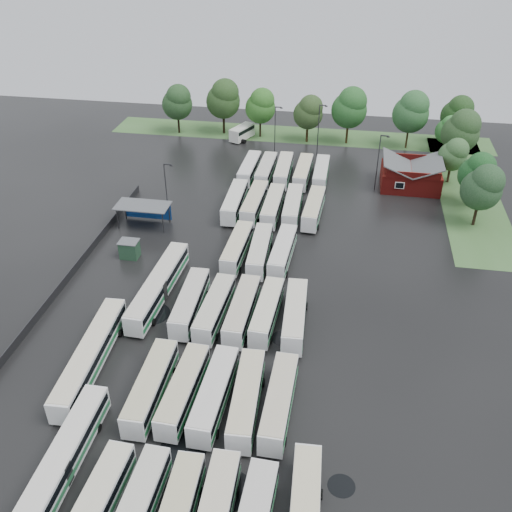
# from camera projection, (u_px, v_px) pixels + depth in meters

# --- Properties ---
(ground) EXTENTS (160.00, 160.00, 0.00)m
(ground) POSITION_uv_depth(u_px,v_px,m) (223.00, 325.00, 68.11)
(ground) COLOR black
(ground) RESTS_ON ground
(brick_building) EXTENTS (10.07, 8.60, 5.39)m
(brick_building) POSITION_uv_depth(u_px,v_px,m) (410.00, 177.00, 99.20)
(brick_building) COLOR maroon
(brick_building) RESTS_ON ground
(wash_shed) EXTENTS (8.20, 4.20, 3.58)m
(wash_shed) POSITION_uv_depth(u_px,v_px,m) (144.00, 207.00, 87.27)
(wash_shed) COLOR #2D2D30
(wash_shed) RESTS_ON ground
(utility_hut) EXTENTS (2.70, 2.20, 2.62)m
(utility_hut) POSITION_uv_depth(u_px,v_px,m) (129.00, 249.00, 80.19)
(utility_hut) COLOR #1C3C26
(utility_hut) RESTS_ON ground
(grass_strip_north) EXTENTS (80.00, 10.00, 0.01)m
(grass_strip_north) POSITION_uv_depth(u_px,v_px,m) (298.00, 135.00, 121.66)
(grass_strip_north) COLOR #3C652F
(grass_strip_north) RESTS_ON ground
(grass_strip_east) EXTENTS (10.00, 50.00, 0.01)m
(grass_strip_east) POSITION_uv_depth(u_px,v_px,m) (468.00, 191.00, 98.80)
(grass_strip_east) COLOR #3C652F
(grass_strip_east) RESTS_ON ground
(west_fence) EXTENTS (0.10, 50.00, 1.20)m
(west_fence) POSITION_uv_depth(u_px,v_px,m) (76.00, 267.00, 77.62)
(west_fence) COLOR #2D2D30
(west_fence) RESTS_ON ground
(bus_r0c0) EXTENTS (2.81, 11.22, 3.10)m
(bus_r0c0) POSITION_uv_depth(u_px,v_px,m) (96.00, 507.00, 46.07)
(bus_r0c0) COLOR silver
(bus_r0c0) RESTS_ON ground
(bus_r0c1) EXTENTS (2.55, 10.94, 3.03)m
(bus_r0c1) POSITION_uv_depth(u_px,v_px,m) (137.00, 510.00, 45.87)
(bus_r0c1) COLOR silver
(bus_r0c1) RESTS_ON ground
(bus_r1c0) EXTENTS (2.54, 11.50, 3.20)m
(bus_r1c0) POSITION_uv_depth(u_px,v_px,m) (151.00, 386.00, 57.25)
(bus_r1c0) COLOR silver
(bus_r1c0) RESTS_ON ground
(bus_r1c1) EXTENTS (2.77, 11.24, 3.11)m
(bus_r1c1) POSITION_uv_depth(u_px,v_px,m) (183.00, 390.00, 56.91)
(bus_r1c1) COLOR silver
(bus_r1c1) RESTS_ON ground
(bus_r1c2) EXTENTS (2.77, 11.54, 3.19)m
(bus_r1c2) POSITION_uv_depth(u_px,v_px,m) (214.00, 394.00, 56.38)
(bus_r1c2) COLOR silver
(bus_r1c2) RESTS_ON ground
(bus_r1c3) EXTENTS (2.99, 11.60, 3.20)m
(bus_r1c3) POSITION_uv_depth(u_px,v_px,m) (246.00, 398.00, 55.89)
(bus_r1c3) COLOR silver
(bus_r1c3) RESTS_ON ground
(bus_r1c4) EXTENTS (2.57, 11.33, 3.14)m
(bus_r1c4) POSITION_uv_depth(u_px,v_px,m) (279.00, 401.00, 55.59)
(bus_r1c4) COLOR silver
(bus_r1c4) RESTS_ON ground
(bus_r2c0) EXTENTS (2.70, 11.45, 3.17)m
(bus_r2c0) POSITION_uv_depth(u_px,v_px,m) (190.00, 303.00, 68.99)
(bus_r2c0) COLOR silver
(bus_r2c0) RESTS_ON ground
(bus_r2c1) EXTENTS (2.85, 11.21, 3.10)m
(bus_r2c1) POSITION_uv_depth(u_px,v_px,m) (215.00, 308.00, 68.11)
(bus_r2c1) COLOR silver
(bus_r2c1) RESTS_ON ground
(bus_r2c2) EXTENTS (2.64, 11.36, 3.15)m
(bus_r2c2) POSITION_uv_depth(u_px,v_px,m) (242.00, 310.00, 67.76)
(bus_r2c2) COLOR silver
(bus_r2c2) RESTS_ON ground
(bus_r2c3) EXTENTS (2.74, 11.01, 3.04)m
(bus_r2c3) POSITION_uv_depth(u_px,v_px,m) (267.00, 311.00, 67.67)
(bus_r2c3) COLOR silver
(bus_r2c3) RESTS_ON ground
(bus_r2c4) EXTENTS (2.97, 11.52, 3.18)m
(bus_r2c4) POSITION_uv_depth(u_px,v_px,m) (295.00, 315.00, 66.93)
(bus_r2c4) COLOR silver
(bus_r2c4) RESTS_ON ground
(bus_r3c1) EXTENTS (2.70, 11.16, 3.09)m
(bus_r3c1) POSITION_uv_depth(u_px,v_px,m) (237.00, 248.00, 79.76)
(bus_r3c1) COLOR silver
(bus_r3c1) RESTS_ON ground
(bus_r3c2) EXTENTS (2.76, 11.30, 3.12)m
(bus_r3c2) POSITION_uv_depth(u_px,v_px,m) (260.00, 251.00, 79.06)
(bus_r3c2) COLOR silver
(bus_r3c2) RESTS_ON ground
(bus_r3c3) EXTENTS (2.83, 11.26, 3.11)m
(bus_r3c3) POSITION_uv_depth(u_px,v_px,m) (283.00, 252.00, 78.89)
(bus_r3c3) COLOR silver
(bus_r3c3) RESTS_ON ground
(bus_r4c0) EXTENTS (2.68, 11.59, 3.21)m
(bus_r4c0) POSITION_uv_depth(u_px,v_px,m) (235.00, 202.00, 91.51)
(bus_r4c0) COLOR silver
(bus_r4c0) RESTS_ON ground
(bus_r4c1) EXTENTS (2.75, 11.59, 3.21)m
(bus_r4c1) POSITION_uv_depth(u_px,v_px,m) (254.00, 203.00, 91.19)
(bus_r4c1) COLOR silver
(bus_r4c1) RESTS_ON ground
(bus_r4c2) EXTENTS (2.44, 11.29, 3.14)m
(bus_r4c2) POSITION_uv_depth(u_px,v_px,m) (273.00, 206.00, 90.33)
(bus_r4c2) COLOR silver
(bus_r4c2) RESTS_ON ground
(bus_r4c3) EXTENTS (2.66, 11.42, 3.16)m
(bus_r4c3) POSITION_uv_depth(u_px,v_px,m) (293.00, 206.00, 90.19)
(bus_r4c3) COLOR silver
(bus_r4c3) RESTS_ON ground
(bus_r4c4) EXTENTS (2.94, 11.34, 3.13)m
(bus_r4c4) POSITION_uv_depth(u_px,v_px,m) (314.00, 208.00, 89.71)
(bus_r4c4) COLOR silver
(bus_r4c4) RESTS_ON ground
(bus_r5c0) EXTENTS (2.57, 11.12, 3.08)m
(bus_r5c0) POSITION_uv_depth(u_px,v_px,m) (249.00, 169.00, 102.64)
(bus_r5c0) COLOR silver
(bus_r5c0) RESTS_ON ground
(bus_r5c1) EXTENTS (2.52, 11.13, 3.09)m
(bus_r5c1) POSITION_uv_depth(u_px,v_px,m) (266.00, 170.00, 102.14)
(bus_r5c1) COLOR silver
(bus_r5c1) RESTS_ON ground
(bus_r5c2) EXTENTS (2.62, 11.40, 3.16)m
(bus_r5c2) POSITION_uv_depth(u_px,v_px,m) (283.00, 170.00, 101.88)
(bus_r5c2) COLOR silver
(bus_r5c2) RESTS_ON ground
(bus_r5c3) EXTENTS (2.65, 11.26, 3.12)m
(bus_r5c3) POSITION_uv_depth(u_px,v_px,m) (303.00, 172.00, 101.40)
(bus_r5c3) COLOR silver
(bus_r5c3) RESTS_ON ground
(bus_r5c4) EXTENTS (2.36, 10.96, 3.05)m
(bus_r5c4) POSITION_uv_depth(u_px,v_px,m) (321.00, 173.00, 101.12)
(bus_r5c4) COLOR silver
(bus_r5c4) RESTS_ON ground
(artic_bus_west_a) EXTENTS (2.43, 16.42, 3.04)m
(artic_bus_west_a) POSITION_uv_depth(u_px,v_px,m) (61.00, 464.00, 49.57)
(artic_bus_west_a) COLOR silver
(artic_bus_west_a) RESTS_ON ground
(artic_bus_west_b) EXTENTS (3.10, 17.20, 3.18)m
(artic_bus_west_b) POSITION_uv_depth(u_px,v_px,m) (159.00, 286.00, 71.91)
(artic_bus_west_b) COLOR silver
(artic_bus_west_b) RESTS_ON ground
(artic_bus_west_c) EXTENTS (3.20, 17.09, 3.15)m
(artic_bus_west_c) POSITION_uv_depth(u_px,v_px,m) (91.00, 355.00, 61.10)
(artic_bus_west_c) COLOR silver
(artic_bus_west_c) RESTS_ON ground
(minibus) EXTENTS (4.59, 6.75, 2.77)m
(minibus) POSITION_uv_depth(u_px,v_px,m) (242.00, 132.00, 118.79)
(minibus) COLOR white
(minibus) RESTS_ON ground
(tree_north_0) EXTENTS (6.36, 6.36, 10.53)m
(tree_north_0) POSITION_uv_depth(u_px,v_px,m) (178.00, 102.00, 119.12)
(tree_north_0) COLOR black
(tree_north_0) RESTS_ON ground
(tree_north_1) EXTENTS (7.11, 7.11, 11.77)m
(tree_north_1) POSITION_uv_depth(u_px,v_px,m) (224.00, 98.00, 118.46)
(tree_north_1) COLOR black
(tree_north_1) RESTS_ON ground
(tree_north_2) EXTENTS (6.27, 6.27, 10.39)m
(tree_north_2) POSITION_uv_depth(u_px,v_px,m) (261.00, 106.00, 117.31)
(tree_north_2) COLOR black
(tree_north_2) RESTS_ON ground
(tree_north_3) EXTENTS (5.99, 5.99, 9.92)m
(tree_north_3) POSITION_uv_depth(u_px,v_px,m) (309.00, 112.00, 114.86)
(tree_north_3) COLOR #332311
(tree_north_3) RESTS_ON ground
(tree_north_4) EXTENTS (7.12, 7.12, 11.80)m
(tree_north_4) POSITION_uv_depth(u_px,v_px,m) (350.00, 107.00, 113.52)
(tree_north_4) COLOR #372512
(tree_north_4) RESTS_ON ground
(tree_north_5) EXTENTS (7.12, 7.12, 11.80)m
(tree_north_5) POSITION_uv_depth(u_px,v_px,m) (412.00, 111.00, 111.39)
(tree_north_5) COLOR #372613
(tree_north_5) RESTS_ON ground
(tree_north_6) EXTENTS (6.27, 6.27, 10.38)m
(tree_north_6) POSITION_uv_depth(u_px,v_px,m) (458.00, 113.00, 113.14)
(tree_north_6) COLOR #352512
(tree_north_6) RESTS_ON ground
(tree_east_0) EXTENTS (6.16, 6.16, 10.21)m
(tree_east_0) POSITION_uv_depth(u_px,v_px,m) (483.00, 187.00, 85.10)
(tree_east_0) COLOR black
(tree_east_0) RESTS_ON ground
(tree_east_1) EXTENTS (5.73, 5.73, 9.49)m
(tree_east_1) POSITION_uv_depth(u_px,v_px,m) (478.00, 172.00, 90.71)
(tree_east_1) COLOR #3B2920
(tree_east_1) RESTS_ON ground
(tree_east_2) EXTENTS (5.06, 5.04, 8.35)m
(tree_east_2) POSITION_uv_depth(u_px,v_px,m) (454.00, 154.00, 98.85)
(tree_east_2) COLOR #3C2A1A
(tree_east_2) RESTS_ON ground
(tree_east_3) EXTENTS (6.86, 6.86, 11.36)m
(tree_east_3) POSITION_uv_depth(u_px,v_px,m) (462.00, 131.00, 103.16)
(tree_east_3) COLOR black
(tree_east_3) RESTS_ON ground
(tree_east_4) EXTENTS (4.80, 4.80, 7.96)m
(tree_east_4) POSITION_uv_depth(u_px,v_px,m) (449.00, 129.00, 109.92)
(tree_east_4) COLOR #3B2516
(tree_east_4) RESTS_ON ground
(lamp_post_ne) EXTENTS (1.53, 0.30, 9.94)m
(lamp_post_ne) POSITION_uv_depth(u_px,v_px,m) (379.00, 159.00, 96.17)
(lamp_post_ne) COLOR #2D2D30
(lamp_post_ne) RESTS_ON ground
(lamp_post_nw) EXTENTS (1.48, 0.29, 9.62)m
(lamp_post_nw) POSITION_uv_depth(u_px,v_px,m) (167.00, 188.00, 86.98)
(lamp_post_nw) COLOR #2D2D30
(lamp_post_nw) RESTS_ON ground
(lamp_post_back_w) EXTENTS (1.48, 0.29, 9.62)m
(lamp_post_back_w) POSITION_uv_depth(u_px,v_px,m) (276.00, 127.00, 109.64)
(lamp_post_back_w) COLOR #2D2D30
(lamp_post_back_w) RESTS_ON ground
(lamp_post_back_e) EXTENTS (1.55, 0.30, 10.07)m
(lamp_post_back_e) POSITION_uv_depth(u_px,v_px,m) (319.00, 126.00, 109.26)
(lamp_post_back_e) COLOR #2D2D30
(lamp_post_back_e) RESTS_ON ground
(puddle_0) EXTENTS (4.44, 4.44, 0.01)m
(puddle_0) POSITION_uv_depth(u_px,v_px,m) (183.00, 449.00, 52.95)
(puddle_0) COLOR black
(puddle_0) RESTS_ON ground
(puddle_1) EXTENTS (4.08, 4.08, 0.01)m
(puddle_1) POSITION_uv_depth(u_px,v_px,m) (230.00, 490.00, 49.28)
(puddle_1) COLOR black
(puddle_1) RESTS_ON ground
(puddle_2) EXTENTS (4.56, 4.56, 0.01)m
(puddle_2) POSITION_uv_depth(u_px,v_px,m) (152.00, 314.00, 69.99)
(puddle_2) COLOR black
(puddle_2) RESTS_ON ground
(puddle_3) EXTENTS (2.93, 2.93, 0.01)m
(puddle_3) POSITION_uv_depth(u_px,v_px,m) (284.00, 338.00, 66.09)
(puddle_3) COLOR black
(puddle_3) RESTS_ON ground
(puddle_4) EXTENTS (2.47, 2.47, 0.01)m
(puddle_4) POSITION_uv_depth(u_px,v_px,m) (341.00, 486.00, 49.64)
(puddle_4) COLOR black
(puddle_4) RESTS_ON ground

